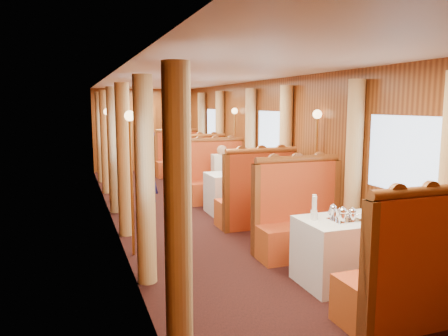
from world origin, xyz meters
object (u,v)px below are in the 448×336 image
table_near (346,251)px  fruit_plate (378,218)px  banquette_far_aft (179,161)px  teapot_left (342,217)px  banquette_mid_fwd (257,201)px  table_mid (235,193)px  rose_vase_mid (238,164)px  tea_tray (345,220)px  rose_vase_far (187,147)px  passenger (222,168)px  banquette_mid_aft (218,181)px  table_far (188,168)px  steward (146,172)px  banquette_far_fwd (198,171)px  banquette_near_aft (301,224)px  teapot_back (333,213)px  teapot_right (352,216)px  banquette_near_fwd (411,280)px

table_near → fruit_plate: (0.32, -0.13, 0.39)m
banquette_far_aft → teapot_left: 8.13m
banquette_mid_fwd → fruit_plate: (0.32, -2.61, 0.35)m
table_mid → banquette_far_aft: banquette_far_aft is taller
rose_vase_mid → tea_tray: bearing=-91.6°
rose_vase_mid → table_mid: bearing=148.2°
table_near → banquette_mid_fwd: size_ratio=0.78×
rose_vase_far → passenger: bearing=-89.8°
banquette_mid_aft → table_mid: bearing=-90.0°
banquette_far_aft → table_mid: bearing=-90.0°
table_near → passenger: 4.25m
banquette_far_aft → table_far: bearing=-90.0°
tea_tray → table_mid: bearing=89.0°
table_near → rose_vase_mid: rose_vase_mid is taller
table_near → banquette_mid_aft: 4.51m
banquette_mid_fwd → steward: bearing=144.3°
banquette_far_fwd → rose_vase_mid: banquette_far_fwd is taller
table_near → table_mid: (0.00, 3.50, 0.00)m
banquette_mid_fwd → tea_tray: bearing=-91.4°
banquette_mid_fwd → banquette_far_fwd: size_ratio=1.00×
steward → banquette_near_aft: bearing=16.5°
banquette_far_fwd → teapot_back: 5.90m
table_mid → passenger: size_ratio=1.38×
teapot_back → steward: (-1.53, 3.58, 0.02)m
banquette_mid_fwd → teapot_back: bearing=-93.0°
steward → banquette_mid_aft: bearing=101.8°
banquette_mid_fwd → teapot_right: size_ratio=9.49×
teapot_left → rose_vase_far: size_ratio=0.45×
table_far → steward: bearing=-116.4°
tea_tray → fruit_plate: size_ratio=1.50×
table_near → rose_vase_far: size_ratio=2.92×
rose_vase_mid → passenger: bearing=92.7°
tea_tray → teapot_back: bearing=112.6°
banquette_near_fwd → rose_vase_mid: banquette_near_fwd is taller
fruit_plate → passenger: passenger is taller
banquette_mid_aft → banquette_far_aft: same height
banquette_far_aft → teapot_left: bearing=-91.0°
table_far → fruit_plate: 7.15m
table_near → banquette_mid_fwd: banquette_mid_fwd is taller
banquette_near_aft → rose_vase_far: 6.01m
steward → passenger: bearing=93.6°
tea_tray → steward: (-1.59, 3.73, 0.07)m
banquette_near_fwd → passenger: (-0.00, 5.25, 0.32)m
banquette_near_fwd → tea_tray: 1.02m
table_near → rose_vase_far: 7.03m
banquette_mid_aft → rose_vase_mid: bearing=-88.0°
banquette_mid_fwd → steward: size_ratio=0.81×
banquette_near_aft → banquette_far_fwd: bearing=90.0°
teapot_left → banquette_far_fwd: bearing=88.2°
table_near → teapot_left: (-0.14, -0.11, 0.44)m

